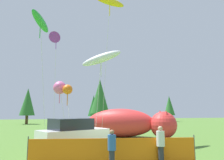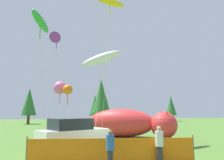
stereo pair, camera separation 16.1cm
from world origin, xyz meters
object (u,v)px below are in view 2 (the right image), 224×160
(kite_yellow_hero, at_px, (110,2))
(kite_white_ghost, at_px, (101,59))
(kite_purple_delta, at_px, (57,36))
(kite_green_fish, at_px, (41,22))
(kite_pink_octopus, at_px, (60,88))
(inflatable_cat, at_px, (129,124))
(spectator_in_green_shirt, at_px, (110,147))
(folding_chair, at_px, (162,145))
(parked_car, at_px, (73,135))
(kite_orange_flower, at_px, (68,90))
(spectator_in_blue_shirt, at_px, (159,144))

(kite_yellow_hero, bearing_deg, kite_white_ghost, -114.76)
(kite_purple_delta, xyz_separation_m, kite_green_fish, (-1.14, -4.09, -0.41))
(kite_pink_octopus, xyz_separation_m, kite_green_fish, (-1.62, -1.85, 4.83))
(inflatable_cat, xyz_separation_m, spectator_in_green_shirt, (-4.27, -10.74, -0.34))
(folding_chair, distance_m, spectator_in_green_shirt, 4.54)
(parked_car, distance_m, kite_white_ghost, 5.52)
(kite_yellow_hero, distance_m, kite_orange_flower, 8.39)
(kite_yellow_hero, bearing_deg, kite_orange_flower, 169.22)
(spectator_in_green_shirt, bearing_deg, folding_chair, 35.37)
(kite_white_ghost, distance_m, kite_orange_flower, 4.37)
(folding_chair, relative_size, kite_yellow_hero, 0.07)
(kite_yellow_hero, relative_size, kite_pink_octopus, 2.49)
(parked_car, bearing_deg, folding_chair, -45.61)
(spectator_in_blue_shirt, bearing_deg, folding_chair, 61.67)
(spectator_in_green_shirt, xyz_separation_m, spectator_in_blue_shirt, (2.39, 0.21, 0.06))
(folding_chair, relative_size, kite_white_ghost, 0.13)
(kite_pink_octopus, bearing_deg, kite_orange_flower, -46.83)
(folding_chair, relative_size, inflatable_cat, 0.11)
(kite_white_ghost, height_order, kite_green_fish, kite_green_fish)
(kite_orange_flower, height_order, kite_green_fish, kite_green_fish)
(spectator_in_green_shirt, height_order, kite_white_ghost, kite_white_ghost)
(kite_green_fish, bearing_deg, kite_purple_delta, 74.46)
(spectator_in_green_shirt, bearing_deg, kite_yellow_hero, 77.48)
(parked_car, bearing_deg, kite_white_ghost, -0.85)
(spectator_in_green_shirt, height_order, spectator_in_blue_shirt, spectator_in_blue_shirt)
(spectator_in_green_shirt, distance_m, kite_green_fish, 11.75)
(folding_chair, relative_size, spectator_in_blue_shirt, 0.50)
(spectator_in_blue_shirt, relative_size, kite_pink_octopus, 0.35)
(parked_car, distance_m, kite_purple_delta, 11.27)
(folding_chair, relative_size, kite_orange_flower, 0.19)
(spectator_in_blue_shirt, distance_m, kite_white_ghost, 7.44)
(spectator_in_green_shirt, relative_size, kite_green_fish, 0.17)
(parked_car, distance_m, kite_green_fish, 9.11)
(kite_orange_flower, bearing_deg, inflatable_cat, 20.37)
(kite_purple_delta, height_order, kite_white_ghost, kite_purple_delta)
(inflatable_cat, height_order, kite_white_ghost, kite_white_ghost)
(folding_chair, xyz_separation_m, inflatable_cat, (0.58, 8.12, 0.74))
(parked_car, xyz_separation_m, spectator_in_blue_shirt, (3.73, -4.15, -0.03))
(spectator_in_green_shirt, relative_size, kite_purple_delta, 0.16)
(inflatable_cat, distance_m, spectator_in_blue_shirt, 10.70)
(kite_purple_delta, bearing_deg, spectator_in_green_shirt, -76.85)
(kite_yellow_hero, distance_m, kite_pink_octopus, 8.54)
(kite_yellow_hero, bearing_deg, parked_car, -131.01)
(folding_chair, height_order, kite_pink_octopus, kite_pink_octopus)
(kite_yellow_hero, height_order, kite_green_fish, kite_yellow_hero)
(folding_chair, relative_size, kite_green_fish, 0.09)
(spectator_in_blue_shirt, height_order, kite_orange_flower, kite_orange_flower)
(kite_yellow_hero, xyz_separation_m, kite_green_fish, (-5.58, -0.56, -2.63))
(folding_chair, relative_size, spectator_in_green_shirt, 0.54)
(parked_car, distance_m, kite_pink_octopus, 5.99)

